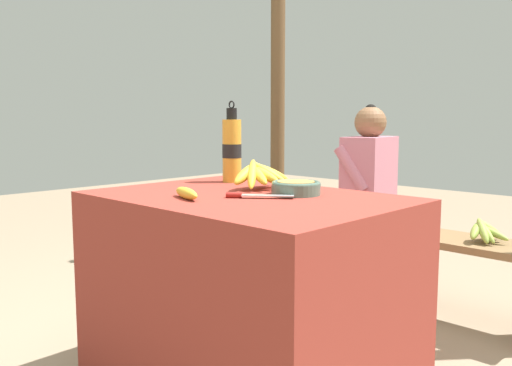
# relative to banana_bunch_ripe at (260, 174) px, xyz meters

# --- Properties ---
(market_counter) EXTENTS (1.10, 0.78, 0.75)m
(market_counter) POSITION_rel_banana_bunch_ripe_xyz_m (0.09, -0.16, -0.43)
(market_counter) COLOR maroon
(market_counter) RESTS_ON ground_plane
(banana_bunch_ripe) EXTENTS (0.17, 0.29, 0.13)m
(banana_bunch_ripe) POSITION_rel_banana_bunch_ripe_xyz_m (0.00, 0.00, 0.00)
(banana_bunch_ripe) COLOR #4C381E
(banana_bunch_ripe) RESTS_ON market_counter
(serving_bowl) EXTENTS (0.18, 0.18, 0.05)m
(serving_bowl) POSITION_rel_banana_bunch_ripe_xyz_m (0.20, -0.02, -0.03)
(serving_bowl) COLOR #4C6B5B
(serving_bowl) RESTS_ON market_counter
(water_bottle) EXTENTS (0.08, 0.08, 0.35)m
(water_bottle) POSITION_rel_banana_bunch_ripe_xyz_m (-0.25, 0.08, 0.08)
(water_bottle) COLOR gold
(water_bottle) RESTS_ON market_counter
(loose_banana_front) EXTENTS (0.19, 0.10, 0.04)m
(loose_banana_front) POSITION_rel_banana_bunch_ripe_xyz_m (-0.00, -0.36, -0.04)
(loose_banana_front) COLOR gold
(loose_banana_front) RESTS_ON market_counter
(knife) EXTENTS (0.20, 0.16, 0.02)m
(knife) POSITION_rel_banana_bunch_ripe_xyz_m (0.15, -0.20, -0.05)
(knife) COLOR #BCBCC1
(knife) RESTS_ON market_counter
(wooden_bench) EXTENTS (1.70, 0.32, 0.44)m
(wooden_bench) POSITION_rel_banana_bunch_ripe_xyz_m (-0.02, 1.05, -0.44)
(wooden_bench) COLOR brown
(wooden_bench) RESTS_ON ground_plane
(seated_vendor) EXTENTS (0.44, 0.41, 1.10)m
(seated_vendor) POSITION_rel_banana_bunch_ripe_xyz_m (-0.19, 1.01, -0.18)
(seated_vendor) COLOR #232328
(seated_vendor) RESTS_ON ground_plane
(banana_bunch_green) EXTENTS (0.17, 0.24, 0.12)m
(banana_bunch_green) POSITION_rel_banana_bunch_ripe_xyz_m (0.48, 1.05, -0.31)
(banana_bunch_green) COLOR #4C381E
(banana_bunch_green) RESTS_ON wooden_bench
(support_post_near) EXTENTS (0.10, 0.10, 2.53)m
(support_post_near) POSITION_rel_banana_bunch_ripe_xyz_m (-1.16, 1.41, 0.46)
(support_post_near) COLOR brown
(support_post_near) RESTS_ON ground_plane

